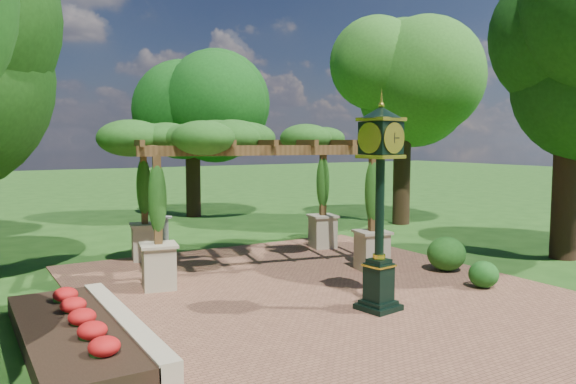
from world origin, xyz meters
TOP-DOWN VIEW (x-y plane):
  - ground at (0.00, 0.00)m, footprint 120.00×120.00m
  - brick_plaza at (0.00, 1.00)m, footprint 10.00×12.00m
  - border_wall at (-4.60, 0.50)m, footprint 0.35×5.00m
  - flower_bed at (-5.50, 0.50)m, footprint 1.50×5.00m
  - pedestal_clock at (0.23, -0.68)m, footprint 0.94×0.94m
  - pergola at (-0.03, 4.27)m, footprint 7.08×5.21m
  - sundial at (-1.19, 8.39)m, footprint 0.66×0.66m
  - shrub_front at (3.45, -0.63)m, footprint 0.86×0.86m
  - shrub_mid at (3.99, 1.03)m, footprint 1.25×1.25m
  - shrub_back at (3.91, 6.73)m, footprint 0.78×0.78m
  - tree_north at (2.29, 14.61)m, footprint 4.40×4.40m
  - tree_east_far at (8.83, 8.06)m, footprint 4.41×4.41m
  - tree_east_near at (8.25, 0.47)m, footprint 4.68×4.68m

SIDE VIEW (x-z plane):
  - ground at x=0.00m, z-range 0.00..0.00m
  - brick_plaza at x=0.00m, z-range 0.00..0.04m
  - flower_bed at x=-5.50m, z-range 0.00..0.36m
  - border_wall at x=-4.60m, z-range 0.00..0.40m
  - shrub_front at x=3.45m, z-range 0.04..0.66m
  - shrub_back at x=3.91m, z-range 0.04..0.73m
  - sundial at x=-1.19m, z-range -0.06..0.92m
  - shrub_mid at x=3.99m, z-range 0.04..0.94m
  - pedestal_clock at x=0.23m, z-range 0.41..4.60m
  - pergola at x=-0.03m, z-range 1.29..5.33m
  - tree_north at x=2.29m, z-range 1.42..9.01m
  - tree_east_far at x=8.83m, z-range 1.72..10.98m
  - tree_east_near at x=8.25m, z-range 1.72..11.00m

